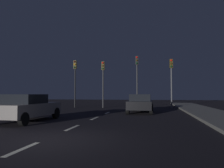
{
  "coord_description": "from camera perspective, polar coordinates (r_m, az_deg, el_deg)",
  "views": [
    {
      "loc": [
        3.48,
        -6.76,
        1.5
      ],
      "look_at": [
        -0.25,
        13.61,
        2.38
      ],
      "focal_mm": 35.78,
      "sensor_mm": 36.0,
      "label": 1
    }
  ],
  "objects": [
    {
      "name": "ground_plane",
      "position": [
        14.27,
        -3.82,
        -8.47
      ],
      "size": [
        80.0,
        80.0,
        0.0
      ],
      "primitive_type": "plane",
      "color": "black"
    },
    {
      "name": "sidewalk_curb_right",
      "position": [
        14.41,
        26.8,
        -7.86
      ],
      "size": [
        3.0,
        40.0,
        0.15
      ],
      "primitive_type": "cube",
      "color": "gray",
      "rests_on": "ground_plane"
    },
    {
      "name": "lane_stripe_nearest",
      "position": [
        6.73,
        -21.85,
        -15.12
      ],
      "size": [
        0.16,
        1.6,
        0.01
      ],
      "primitive_type": "cube",
      "color": "silver",
      "rests_on": "ground_plane"
    },
    {
      "name": "lane_stripe_second",
      "position": [
        10.1,
        -10.07,
        -10.93
      ],
      "size": [
        0.16,
        1.6,
        0.01
      ],
      "primitive_type": "cube",
      "color": "silver",
      "rests_on": "ground_plane"
    },
    {
      "name": "lane_stripe_third",
      "position": [
        13.69,
        -4.44,
        -8.71
      ],
      "size": [
        0.16,
        1.6,
        0.01
      ],
      "primitive_type": "cube",
      "color": "silver",
      "rests_on": "ground_plane"
    },
    {
      "name": "lane_stripe_fourth",
      "position": [
        17.38,
        -1.21,
        -7.38
      ],
      "size": [
        0.16,
        1.6,
        0.01
      ],
      "primitive_type": "cube",
      "color": "silver",
      "rests_on": "ground_plane"
    },
    {
      "name": "traffic_signal_far_left",
      "position": [
        24.49,
        -9.43,
        2.4
      ],
      "size": [
        0.32,
        0.38,
        5.08
      ],
      "color": "black",
      "rests_on": "ground_plane"
    },
    {
      "name": "traffic_signal_center_left",
      "position": [
        23.6,
        -2.31,
        2.23
      ],
      "size": [
        0.32,
        0.38,
        4.88
      ],
      "color": "#2D2D30",
      "rests_on": "ground_plane"
    },
    {
      "name": "traffic_signal_center_right",
      "position": [
        23.12,
        6.4,
        3.11
      ],
      "size": [
        0.32,
        0.38,
        5.36
      ],
      "color": "#2D2D30",
      "rests_on": "ground_plane"
    },
    {
      "name": "traffic_signal_far_right",
      "position": [
        23.11,
        14.92,
        2.53
      ],
      "size": [
        0.32,
        0.38,
        4.95
      ],
      "color": "#4C4C51",
      "rests_on": "ground_plane"
    },
    {
      "name": "car_stopped_ahead",
      "position": [
        17.73,
        7.33,
        -4.87
      ],
      "size": [
        1.93,
        4.52,
        1.44
      ],
      "color": "black",
      "rests_on": "ground_plane"
    },
    {
      "name": "car_adjacent_lane",
      "position": [
        12.88,
        -20.88,
        -5.61
      ],
      "size": [
        2.03,
        4.43,
        1.46
      ],
      "color": "gray",
      "rests_on": "ground_plane"
    }
  ]
}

